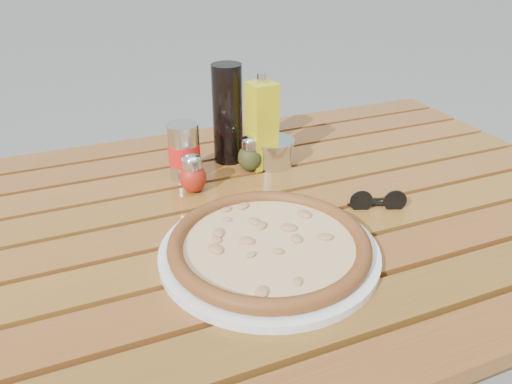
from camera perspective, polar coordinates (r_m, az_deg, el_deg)
name	(u,v)px	position (r m, az deg, el deg)	size (l,w,h in m)	color
table	(260,244)	(0.99, 0.45, -5.91)	(1.40, 0.90, 0.75)	#361D0C
plate	(269,252)	(0.82, 1.51, -6.86)	(0.36, 0.36, 0.01)	white
pizza	(269,244)	(0.81, 1.52, -5.96)	(0.37, 0.37, 0.03)	#FFE6B6
pepper_shaker	(193,174)	(1.01, -7.24, 2.04)	(0.07, 0.07, 0.08)	red
oregano_shaker	(250,154)	(1.09, -0.67, 4.35)	(0.07, 0.07, 0.08)	#3A3F19
dark_bottle	(228,114)	(1.11, -3.26, 8.88)	(0.07, 0.07, 0.22)	black
soda_can	(184,152)	(1.06, -8.20, 4.58)	(0.09, 0.09, 0.12)	silver
olive_oil_cruet	(262,125)	(1.08, 0.66, 7.62)	(0.06, 0.06, 0.21)	gold
parmesan_tin	(273,152)	(1.12, 1.97, 4.62)	(0.10, 0.10, 0.07)	silver
sunglasses	(378,202)	(0.97, 13.74, -1.07)	(0.11, 0.06, 0.04)	black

